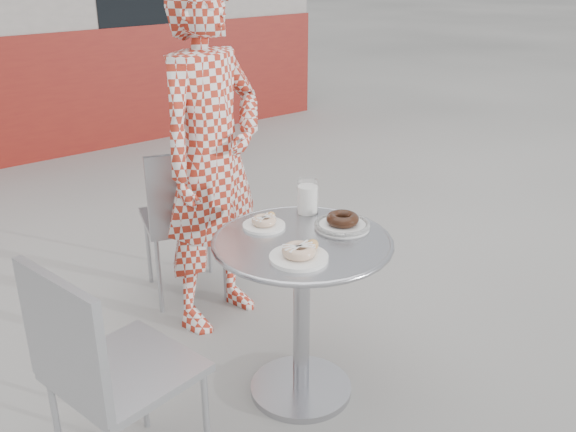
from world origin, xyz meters
TOP-DOWN VIEW (x-y plane):
  - ground at (0.00, 0.00)m, footprint 60.00×60.00m
  - bistro_table at (-0.01, 0.00)m, footprint 0.65×0.65m
  - chair_far at (0.04, 0.96)m, footprint 0.47×0.47m
  - chair_left at (-0.73, -0.00)m, footprint 0.46×0.46m
  - seated_person at (0.05, 0.69)m, footprint 0.64×0.50m
  - plate_far at (-0.05, 0.18)m, footprint 0.16×0.16m
  - plate_near at (-0.12, -0.11)m, footprint 0.20×0.20m
  - plate_checker at (0.17, -0.01)m, footprint 0.21×0.21m
  - milk_cup at (0.16, 0.18)m, footprint 0.08×0.08m

SIDE VIEW (x-z plane):
  - ground at x=0.00m, z-range 0.00..0.00m
  - chair_far at x=0.04m, z-range -0.15..0.63m
  - chair_left at x=-0.73m, z-range -0.16..0.66m
  - bistro_table at x=-0.01m, z-range 0.17..0.83m
  - plate_far at x=-0.05m, z-range 0.66..0.70m
  - plate_checker at x=0.17m, z-range 0.65..0.70m
  - plate_near at x=-0.12m, z-range 0.65..0.71m
  - milk_cup at x=0.16m, z-range 0.66..0.79m
  - seated_person at x=0.05m, z-range 0.00..1.55m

